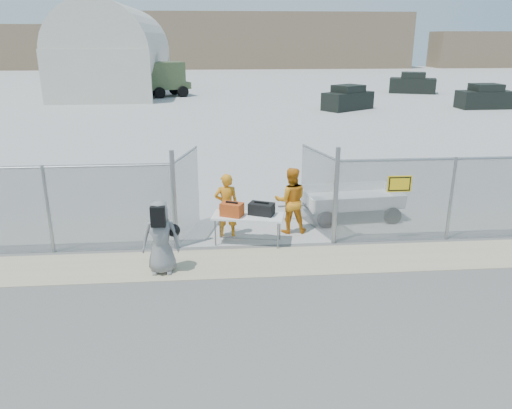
{
  "coord_description": "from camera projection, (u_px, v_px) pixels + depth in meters",
  "views": [
    {
      "loc": [
        -0.98,
        -9.65,
        5.02
      ],
      "look_at": [
        0.0,
        2.0,
        1.1
      ],
      "focal_mm": 35.0,
      "sensor_mm": 36.0,
      "label": 1
    }
  ],
  "objects": [
    {
      "name": "ground",
      "position": [
        264.0,
        282.0,
        10.79
      ],
      "size": [
        160.0,
        160.0,
        0.0
      ],
      "primitive_type": "plane",
      "color": "#515151"
    },
    {
      "name": "black_duffel",
      "position": [
        262.0,
        209.0,
        12.61
      ],
      "size": [
        0.71,
        0.58,
        0.3
      ],
      "primitive_type": "cube",
      "rotation": [
        0.0,
        0.0,
        -0.42
      ],
      "color": "black",
      "rests_on": "folding_table"
    },
    {
      "name": "dirt_strip",
      "position": [
        260.0,
        262.0,
        11.73
      ],
      "size": [
        44.0,
        1.6,
        0.01
      ],
      "primitive_type": "cube",
      "color": "#BCB08B",
      "rests_on": "ground"
    },
    {
      "name": "orange_bag",
      "position": [
        232.0,
        209.0,
        12.52
      ],
      "size": [
        0.63,
        0.55,
        0.33
      ],
      "primitive_type": "cube",
      "rotation": [
        0.0,
        0.0,
        -0.46
      ],
      "color": "#C84A1A",
      "rests_on": "folding_table"
    },
    {
      "name": "security_worker_left",
      "position": [
        226.0,
        205.0,
        13.02
      ],
      "size": [
        0.65,
        0.44,
        1.72
      ],
      "primitive_type": "imported",
      "rotation": [
        0.0,
        0.0,
        3.19
      ],
      "color": "orange",
      "rests_on": "ground"
    },
    {
      "name": "parked_vehicle_near",
      "position": [
        348.0,
        98.0,
        36.13
      ],
      "size": [
        4.14,
        3.57,
        1.73
      ],
      "primitive_type": null,
      "rotation": [
        0.0,
        0.0,
        0.59
      ],
      "color": "black",
      "rests_on": "ground"
    },
    {
      "name": "visitor",
      "position": [
        161.0,
        237.0,
        10.98
      ],
      "size": [
        0.84,
        0.56,
        1.68
      ],
      "primitive_type": "imported",
      "rotation": [
        0.0,
        0.0,
        -0.03
      ],
      "color": "gray",
      "rests_on": "ground"
    },
    {
      "name": "tarmac_inside",
      "position": [
        223.0,
        90.0,
        50.46
      ],
      "size": [
        160.0,
        80.0,
        0.01
      ],
      "primitive_type": "cube",
      "color": "#ACACA9",
      "rests_on": "ground"
    },
    {
      "name": "parked_vehicle_far",
      "position": [
        485.0,
        97.0,
        36.79
      ],
      "size": [
        3.92,
        1.86,
        1.75
      ],
      "primitive_type": null,
      "rotation": [
        0.0,
        0.0,
        0.03
      ],
      "color": "black",
      "rests_on": "ground"
    },
    {
      "name": "military_truck",
      "position": [
        153.0,
        80.0,
        43.61
      ],
      "size": [
        6.66,
        4.49,
        2.98
      ],
      "primitive_type": null,
      "rotation": [
        0.0,
        0.0,
        0.39
      ],
      "color": "#465633",
      "rests_on": "ground"
    },
    {
      "name": "distant_hills",
      "position": [
        248.0,
        41.0,
        83.44
      ],
      "size": [
        140.0,
        6.0,
        9.0
      ],
      "primitive_type": null,
      "color": "#7F684F",
      "rests_on": "ground"
    },
    {
      "name": "security_worker_right",
      "position": [
        291.0,
        200.0,
        13.29
      ],
      "size": [
        0.89,
        0.7,
        1.79
      ],
      "primitive_type": "imported",
      "rotation": [
        0.0,
        0.0,
        3.11
      ],
      "color": "orange",
      "rests_on": "ground"
    },
    {
      "name": "folding_table",
      "position": [
        248.0,
        229.0,
        12.72
      ],
      "size": [
        1.89,
        1.09,
        0.76
      ],
      "primitive_type": null,
      "rotation": [
        0.0,
        0.0,
        -0.21
      ],
      "color": "white",
      "rests_on": "ground"
    },
    {
      "name": "quonset_hangar",
      "position": [
        115.0,
        49.0,
        46.51
      ],
      "size": [
        9.0,
        18.0,
        8.0
      ],
      "primitive_type": null,
      "color": "beige",
      "rests_on": "ground"
    },
    {
      "name": "chain_link_fence",
      "position": [
        256.0,
        204.0,
        12.33
      ],
      "size": [
        40.0,
        0.2,
        2.2
      ],
      "primitive_type": null,
      "color": "gray",
      "rests_on": "ground"
    },
    {
      "name": "utility_trailer",
      "position": [
        350.0,
        203.0,
        14.59
      ],
      "size": [
        3.71,
        2.13,
        0.87
      ],
      "primitive_type": null,
      "rotation": [
        0.0,
        0.0,
        0.08
      ],
      "color": "white",
      "rests_on": "ground"
    },
    {
      "name": "parked_vehicle_mid",
      "position": [
        413.0,
        83.0,
        46.96
      ],
      "size": [
        4.56,
        3.25,
        1.88
      ],
      "primitive_type": null,
      "rotation": [
        0.0,
        0.0,
        -0.37
      ],
      "color": "black",
      "rests_on": "ground"
    }
  ]
}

